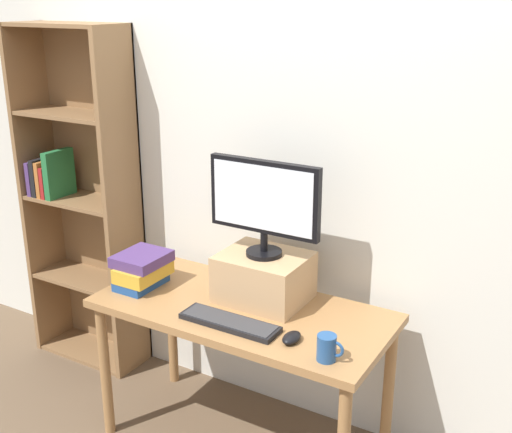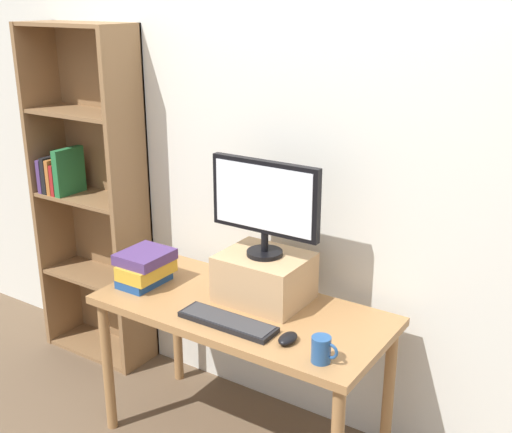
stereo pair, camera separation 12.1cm
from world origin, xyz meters
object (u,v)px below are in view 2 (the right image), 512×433
Objects in this scene: bookshelf_unit at (91,195)px; computer_monitor at (265,202)px; computer_mouse at (288,338)px; coffee_mug at (322,350)px; riser_box at (265,277)px; desk at (242,324)px; book_stack at (145,267)px; keyboard at (228,322)px.

bookshelf_unit is 3.62× the size of computer_monitor.
computer_mouse is (1.53, -0.43, -0.22)m from bookshelf_unit.
riser_box is at bearing 144.89° from coffee_mug.
desk is 0.56m from coffee_mug.
computer_monitor is 0.69m from book_stack.
book_stack reaches higher than keyboard.
riser_box reaches higher than desk.
computer_monitor is at bearing 69.05° from desk.
bookshelf_unit is at bearing 164.41° from coffee_mug.
desk is 1.28m from bookshelf_unit.
book_stack is (-0.84, 0.11, 0.07)m from computer_mouse.
computer_monitor is (0.04, 0.11, 0.55)m from desk.
book_stack is (-0.56, -0.16, -0.02)m from riser_box.
bookshelf_unit is 4.33× the size of keyboard.
computer_monitor is at bearing -7.14° from bookshelf_unit.
riser_box reaches higher than computer_mouse.
bookshelf_unit reaches higher than computer_mouse.
book_stack reaches higher than coffee_mug.
keyboard is (1.25, -0.44, -0.23)m from bookshelf_unit.
riser_box is 3.64× the size of computer_mouse.
book_stack is at bearing 171.22° from coffee_mug.
riser_box is 3.54× the size of coffee_mug.
coffee_mug is (1.71, -0.48, -0.19)m from bookshelf_unit.
bookshelf_unit reaches higher than riser_box.
computer_mouse is (0.32, -0.15, 0.10)m from desk.
bookshelf_unit reaches higher than keyboard.
computer_mouse is at bearing 163.63° from coffee_mug.
desk is 3.45× the size of riser_box.
computer_monitor is 5.00× the size of computer_mouse.
bookshelf_unit is at bearing 167.39° from desk.
riser_box is 0.73× the size of computer_monitor.
coffee_mug is at bearing -35.11° from riser_box.
computer_monitor is (1.25, -0.16, 0.22)m from bookshelf_unit.
desk is at bearing -12.61° from bookshelf_unit.
computer_monitor is at bearing 136.37° from computer_mouse.
riser_box reaches higher than keyboard.
keyboard is (-0.00, -0.28, -0.45)m from computer_monitor.
computer_mouse is at bearing -7.14° from book_stack.
computer_mouse reaches higher than desk.
computer_monitor is 0.53m from keyboard.
bookshelf_unit reaches higher than computer_monitor.
coffee_mug reaches higher than computer_mouse.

